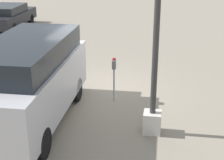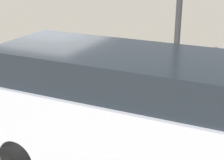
% 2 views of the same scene
% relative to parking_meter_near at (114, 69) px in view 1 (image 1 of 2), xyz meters
% --- Properties ---
extents(ground_plane, '(80.00, 80.00, 0.00)m').
position_rel_parking_meter_near_xyz_m(ground_plane, '(-0.65, -0.65, -1.02)').
color(ground_plane, gray).
extents(parking_meter_near, '(0.21, 0.12, 1.38)m').
position_rel_parking_meter_near_xyz_m(parking_meter_near, '(0.00, 0.00, 0.00)').
color(parking_meter_near, '#9E9EA3').
rests_on(parking_meter_near, ground).
extents(lamp_post, '(0.44, 0.44, 5.98)m').
position_rel_parking_meter_near_xyz_m(lamp_post, '(1.73, 1.26, 0.79)').
color(lamp_post, beige).
rests_on(lamp_post, ground).
extents(parked_van, '(5.07, 2.09, 2.23)m').
position_rel_parking_meter_near_xyz_m(parked_van, '(1.71, -1.96, 0.19)').
color(parked_van, '#B2B2B7').
rests_on(parked_van, ground).
extents(car_distant, '(4.52, 1.99, 1.36)m').
position_rel_parking_meter_near_xyz_m(car_distant, '(-9.04, -7.74, -0.29)').
color(car_distant, black).
rests_on(car_distant, ground).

